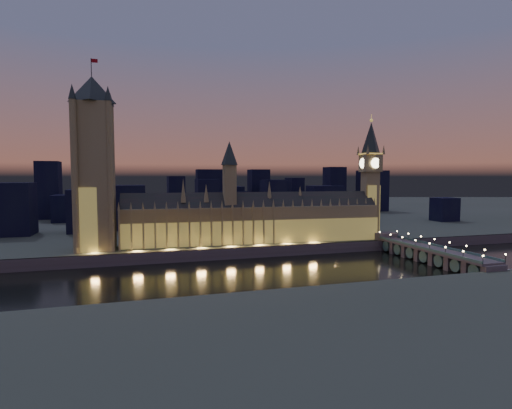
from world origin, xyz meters
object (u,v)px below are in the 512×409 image
object	(u,v)px
victoria_tower	(94,156)
palace_of_westminster	(254,219)
westminster_bridge	(425,253)
elizabeth_tower	(370,169)

from	to	relation	value
victoria_tower	palace_of_westminster	bearing A→B (deg)	-0.09
westminster_bridge	victoria_tower	bearing A→B (deg)	163.57
victoria_tower	elizabeth_tower	world-z (taller)	victoria_tower
victoria_tower	elizabeth_tower	xyz separation A→B (m)	(218.00, -0.01, -8.01)
elizabeth_tower	westminster_bridge	xyz separation A→B (m)	(3.80, -65.38, -59.51)
palace_of_westminster	victoria_tower	world-z (taller)	victoria_tower
palace_of_westminster	westminster_bridge	world-z (taller)	palace_of_westminster
victoria_tower	westminster_bridge	xyz separation A→B (m)	(221.80, -65.39, -67.52)
palace_of_westminster	westminster_bridge	distance (m)	126.71
victoria_tower	westminster_bridge	size ratio (longest dim) A/B	1.16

